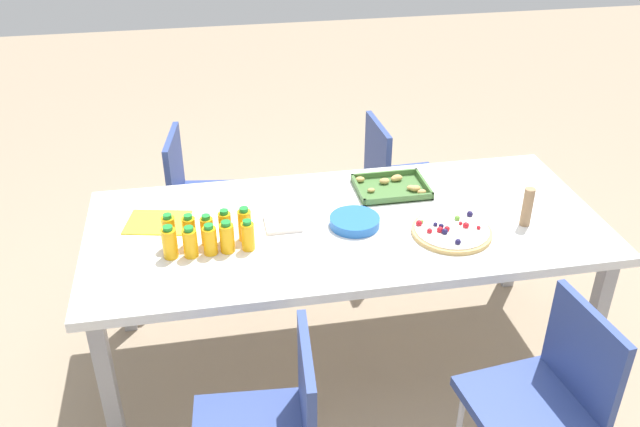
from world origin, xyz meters
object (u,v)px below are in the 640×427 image
object	(u,v)px
chair_far_right	(396,177)
cardboard_tube	(527,207)
juice_bottle_1	(190,243)
paper_folder	(158,222)
juice_bottle_2	(210,240)
juice_bottle_4	(248,236)
juice_bottle_9	(245,225)
juice_bottle_8	(225,227)
chair_near_left	(272,426)
juice_bottle_0	(170,243)
napkin_stack	(283,223)
chair_far_left	(199,193)
juice_bottle_6	(190,231)
party_table	(346,235)
juice_bottle_5	(169,232)
juice_bottle_7	(207,231)
chair_near_right	(547,393)
fruit_pizza	(451,231)
plate_stack	(355,222)
juice_bottle_3	(227,237)
snack_tray	(392,187)

from	to	relation	value
chair_far_right	cardboard_tube	distance (m)	1.06
juice_bottle_1	paper_folder	distance (m)	0.32
juice_bottle_2	juice_bottle_4	xyz separation A→B (m)	(0.15, 0.00, 0.00)
juice_bottle_9	cardboard_tube	size ratio (longest dim) A/B	0.86
juice_bottle_8	cardboard_tube	distance (m)	1.25
chair_near_left	juice_bottle_0	xyz separation A→B (m)	(-0.30, 0.71, 0.31)
chair_near_left	juice_bottle_4	size ratio (longest dim) A/B	6.27
juice_bottle_8	napkin_stack	distance (m)	0.27
juice_bottle_0	juice_bottle_1	distance (m)	0.08
juice_bottle_9	paper_folder	bearing A→B (deg)	151.16
juice_bottle_1	chair_far_left	bearing A→B (deg)	87.63
napkin_stack	juice_bottle_6	bearing A→B (deg)	-167.81
party_table	juice_bottle_2	xyz separation A→B (m)	(-0.58, -0.13, 0.12)
juice_bottle_2	juice_bottle_5	bearing A→B (deg)	154.13
juice_bottle_5	juice_bottle_8	distance (m)	0.22
juice_bottle_1	chair_near_left	bearing A→B (deg)	-72.36
juice_bottle_7	juice_bottle_0	bearing A→B (deg)	-156.24
juice_bottle_4	napkin_stack	distance (m)	0.23
chair_far_left	juice_bottle_8	bearing A→B (deg)	14.81
juice_bottle_2	napkin_stack	size ratio (longest dim) A/B	0.88
chair_near_right	juice_bottle_8	distance (m)	1.36
fruit_pizza	chair_far_left	bearing A→B (deg)	135.48
juice_bottle_2	juice_bottle_6	size ratio (longest dim) A/B	0.95
juice_bottle_5	party_table	bearing A→B (deg)	4.21
chair_far_left	juice_bottle_1	distance (m)	1.02
chair_far_right	juice_bottle_1	bearing A→B (deg)	-52.22
juice_bottle_9	juice_bottle_5	bearing A→B (deg)	-179.48
party_table	plate_stack	bearing A→B (deg)	-45.43
juice_bottle_4	chair_far_left	bearing A→B (deg)	100.88
juice_bottle_9	chair_far_left	bearing A→B (deg)	101.45
juice_bottle_9	napkin_stack	size ratio (longest dim) A/B	0.98
chair_far_left	fruit_pizza	distance (m)	1.46
juice_bottle_3	juice_bottle_7	world-z (taller)	same
chair_near_left	juice_bottle_1	world-z (taller)	juice_bottle_1
fruit_pizza	plate_stack	size ratio (longest dim) A/B	1.57
juice_bottle_0	juice_bottle_6	size ratio (longest dim) A/B	1.00
party_table	chair_near_left	size ratio (longest dim) A/B	2.63
snack_tray	cardboard_tube	bearing A→B (deg)	-40.84
chair_far_right	juice_bottle_6	bearing A→B (deg)	-54.73
chair_far_right	juice_bottle_2	bearing A→B (deg)	-50.36
juice_bottle_2	juice_bottle_6	bearing A→B (deg)	135.01
juice_bottle_6	paper_folder	distance (m)	0.25
chair_near_left	juice_bottle_4	xyz separation A→B (m)	(0.00, 0.71, 0.31)
chair_near_right	juice_bottle_9	bearing A→B (deg)	43.46
juice_bottle_0	juice_bottle_2	xyz separation A→B (m)	(0.15, -0.00, -0.00)
juice_bottle_7	fruit_pizza	xyz separation A→B (m)	(0.99, -0.11, -0.05)
fruit_pizza	napkin_stack	distance (m)	0.70
chair_far_right	cardboard_tube	xyz separation A→B (m)	(0.27, -0.97, 0.33)
chair_near_left	juice_bottle_1	size ratio (longest dim) A/B	6.29
juice_bottle_2	paper_folder	world-z (taller)	juice_bottle_2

